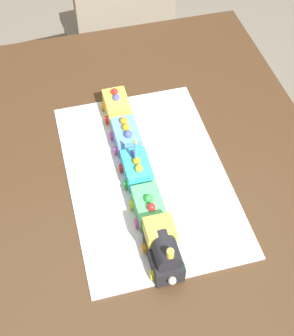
# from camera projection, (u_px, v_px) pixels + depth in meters

# --- Properties ---
(ground_plane) EXTENTS (8.00, 8.00, 0.00)m
(ground_plane) POSITION_uv_depth(u_px,v_px,m) (147.00, 310.00, 1.79)
(ground_plane) COLOR gray
(dining_table) EXTENTS (1.40, 1.00, 0.74)m
(dining_table) POSITION_uv_depth(u_px,v_px,m) (146.00, 216.00, 1.30)
(dining_table) COLOR #4C331E
(dining_table) RESTS_ON ground
(chair) EXTENTS (0.44, 0.44, 0.86)m
(chair) POSITION_uv_depth(u_px,v_px,m) (119.00, 34.00, 2.08)
(chair) COLOR gray
(chair) RESTS_ON ground
(cake_board) EXTENTS (0.60, 0.40, 0.00)m
(cake_board) POSITION_uv_depth(u_px,v_px,m) (147.00, 176.00, 1.25)
(cake_board) COLOR silver
(cake_board) RESTS_ON dining_table
(cake_locomotive) EXTENTS (0.14, 0.08, 0.12)m
(cake_locomotive) POSITION_uv_depth(u_px,v_px,m) (163.00, 249.00, 1.06)
(cake_locomotive) COLOR #232328
(cake_locomotive) RESTS_ON cake_board
(cake_car_gondola_mint_green) EXTENTS (0.10, 0.08, 0.07)m
(cake_car_gondola_mint_green) POSITION_uv_depth(u_px,v_px,m) (149.00, 207.00, 1.15)
(cake_car_gondola_mint_green) COLOR #59CC7A
(cake_car_gondola_mint_green) RESTS_ON cake_board
(cake_car_flatbed_turquoise) EXTENTS (0.10, 0.08, 0.07)m
(cake_car_flatbed_turquoise) POSITION_uv_depth(u_px,v_px,m) (137.00, 169.00, 1.22)
(cake_car_flatbed_turquoise) COLOR #38B7C6
(cake_car_flatbed_turquoise) RESTS_ON cake_board
(cake_car_hopper_sky_blue) EXTENTS (0.10, 0.08, 0.07)m
(cake_car_hopper_sky_blue) POSITION_uv_depth(u_px,v_px,m) (126.00, 136.00, 1.30)
(cake_car_hopper_sky_blue) COLOR #669EEA
(cake_car_hopper_sky_blue) RESTS_ON cake_board
(cake_car_tanker_lemon) EXTENTS (0.10, 0.08, 0.07)m
(cake_car_tanker_lemon) POSITION_uv_depth(u_px,v_px,m) (117.00, 106.00, 1.37)
(cake_car_tanker_lemon) COLOR #F4E04C
(cake_car_tanker_lemon) RESTS_ON cake_board
(birthday_candle) EXTENTS (0.01, 0.01, 0.07)m
(birthday_candle) POSITION_uv_depth(u_px,v_px,m) (136.00, 148.00, 1.17)
(birthday_candle) COLOR #4CA5E5
(birthday_candle) RESTS_ON cake_car_flatbed_turquoise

